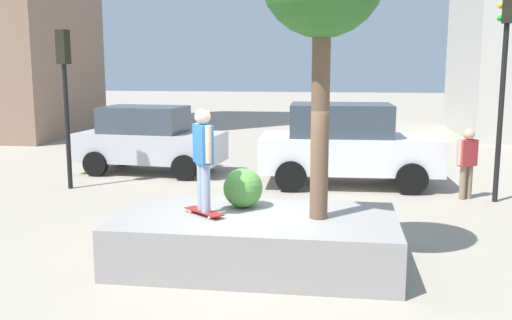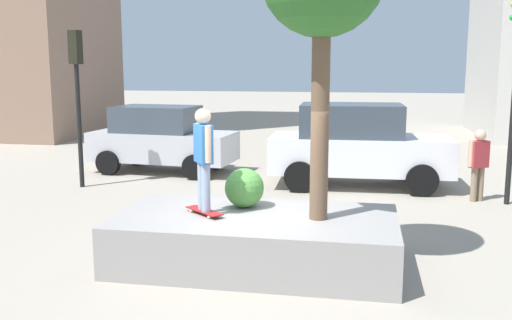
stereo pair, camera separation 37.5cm
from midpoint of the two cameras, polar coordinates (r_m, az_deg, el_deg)
name	(u,v)px [view 2 (the right image)]	position (r m, az deg, el deg)	size (l,w,h in m)	color
ground_plane	(250,263)	(9.51, 0.54, -10.20)	(120.00, 120.00, 0.00)	#9E9384
planter_ledge	(256,240)	(9.34, 1.16, -7.93)	(4.46, 2.38, 0.81)	gray
boxwood_shrub	(244,188)	(9.68, -0.05, -2.79)	(0.67, 0.67, 0.67)	#4C8C3D
skateboard	(204,211)	(9.28, -3.99, -5.10)	(0.75, 0.68, 0.07)	#A51E1E
skateboarder	(203,152)	(9.09, -4.06, 0.79)	(0.40, 0.48, 1.64)	#8C9EB7
sedan_parked	(161,139)	(17.42, -8.76, 2.10)	(4.40, 2.30, 1.98)	#B7B7BC
police_car	(357,145)	(15.42, 10.68, 1.48)	(4.76, 2.35, 2.18)	white
traffic_light_median	(77,81)	(15.55, -16.64, 7.56)	(0.33, 0.36, 4.06)	black
pedestrian_crossing	(479,160)	(14.52, 21.92, -0.01)	(0.51, 0.40, 1.70)	#847056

